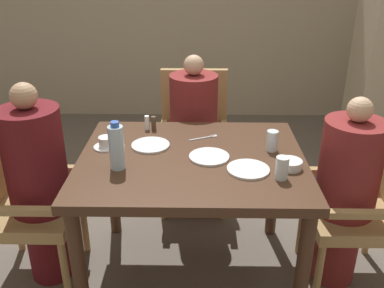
{
  "coord_description": "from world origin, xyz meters",
  "views": [
    {
      "loc": [
        0.03,
        -1.98,
        1.77
      ],
      "look_at": [
        0.0,
        0.05,
        0.83
      ],
      "focal_mm": 40.0,
      "sensor_mm": 36.0,
      "label": 1
    }
  ],
  "objects": [
    {
      "name": "ground_plane",
      "position": [
        0.0,
        0.0,
        0.0
      ],
      "size": [
        16.0,
        16.0,
        0.0
      ],
      "primitive_type": "plane",
      "color": "#60564C"
    },
    {
      "name": "dining_table",
      "position": [
        0.0,
        0.0,
        0.67
      ],
      "size": [
        1.17,
        0.96,
        0.78
      ],
      "color": "#422819",
      "rests_on": "ground_plane"
    },
    {
      "name": "chair_left_side",
      "position": [
        -0.97,
        0.0,
        0.53
      ],
      "size": [
        0.49,
        0.48,
        0.97
      ],
      "color": "#A88451",
      "rests_on": "ground_plane"
    },
    {
      "name": "diner_in_left_chair",
      "position": [
        -0.83,
        0.0,
        0.6
      ],
      "size": [
        0.32,
        0.32,
        1.17
      ],
      "color": "#5B1419",
      "rests_on": "ground_plane"
    },
    {
      "name": "chair_far_side",
      "position": [
        0.0,
        0.86,
        0.53
      ],
      "size": [
        0.48,
        0.49,
        0.97
      ],
      "color": "#A88451",
      "rests_on": "ground_plane"
    },
    {
      "name": "diner_in_far_chair",
      "position": [
        -0.0,
        0.72,
        0.59
      ],
      "size": [
        0.32,
        0.32,
        1.14
      ],
      "color": "maroon",
      "rests_on": "ground_plane"
    },
    {
      "name": "chair_right_side",
      "position": [
        0.97,
        0.0,
        0.53
      ],
      "size": [
        0.49,
        0.48,
        0.97
      ],
      "color": "#A88451",
      "rests_on": "ground_plane"
    },
    {
      "name": "diner_in_right_chair",
      "position": [
        0.83,
        0.0,
        0.57
      ],
      "size": [
        0.32,
        0.32,
        1.11
      ],
      "color": "maroon",
      "rests_on": "ground_plane"
    },
    {
      "name": "plate_main_left",
      "position": [
        0.09,
        -0.01,
        0.78
      ],
      "size": [
        0.21,
        0.21,
        0.01
      ],
      "color": "white",
      "rests_on": "dining_table"
    },
    {
      "name": "plate_main_right",
      "position": [
        0.28,
        -0.15,
        0.78
      ],
      "size": [
        0.21,
        0.21,
        0.01
      ],
      "color": "white",
      "rests_on": "dining_table"
    },
    {
      "name": "plate_dessert_center",
      "position": [
        -0.23,
        0.12,
        0.78
      ],
      "size": [
        0.21,
        0.21,
        0.01
      ],
      "color": "white",
      "rests_on": "dining_table"
    },
    {
      "name": "teacup_with_saucer",
      "position": [
        -0.47,
        0.1,
        0.8
      ],
      "size": [
        0.14,
        0.14,
        0.06
      ],
      "color": "white",
      "rests_on": "dining_table"
    },
    {
      "name": "bowl_small",
      "position": [
        0.48,
        -0.12,
        0.8
      ],
      "size": [
        0.12,
        0.12,
        0.04
      ],
      "color": "white",
      "rests_on": "dining_table"
    },
    {
      "name": "water_bottle",
      "position": [
        -0.36,
        -0.13,
        0.89
      ],
      "size": [
        0.07,
        0.07,
        0.24
      ],
      "color": "silver",
      "rests_on": "dining_table"
    },
    {
      "name": "glass_tall_near",
      "position": [
        0.42,
        -0.22,
        0.83
      ],
      "size": [
        0.06,
        0.06,
        0.11
      ],
      "color": "silver",
      "rests_on": "dining_table"
    },
    {
      "name": "glass_tall_mid",
      "position": [
        0.42,
        0.08,
        0.83
      ],
      "size": [
        0.06,
        0.06,
        0.11
      ],
      "color": "silver",
      "rests_on": "dining_table"
    },
    {
      "name": "salt_shaker",
      "position": [
        -0.27,
        0.36,
        0.82
      ],
      "size": [
        0.03,
        0.03,
        0.09
      ],
      "color": "white",
      "rests_on": "dining_table"
    },
    {
      "name": "pepper_shaker",
      "position": [
        -0.23,
        0.36,
        0.82
      ],
      "size": [
        0.03,
        0.03,
        0.08
      ],
      "color": "#4C3D2D",
      "rests_on": "dining_table"
    },
    {
      "name": "fork_beside_plate",
      "position": [
        0.08,
        0.24,
        0.78
      ],
      "size": [
        0.16,
        0.08,
        0.0
      ],
      "color": "silver",
      "rests_on": "dining_table"
    }
  ]
}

